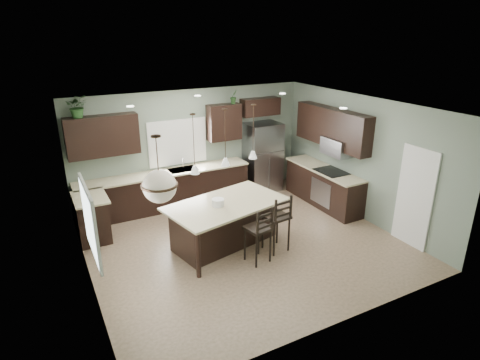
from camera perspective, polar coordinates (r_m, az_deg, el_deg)
name	(u,v)px	position (r m, az deg, el deg)	size (l,w,h in m)	color
ground	(245,244)	(8.36, 0.68, -9.02)	(6.00, 6.00, 0.00)	#9E8466
pantry_door	(415,198)	(8.64, 23.58, -2.32)	(0.04, 0.82, 2.04)	white
window_back	(177,142)	(9.96, -8.90, 5.34)	(1.35, 0.02, 1.00)	white
window_left	(89,222)	(6.17, -20.68, -5.61)	(0.02, 1.10, 1.00)	white
left_return_cabs	(92,219)	(8.91, -20.33, -5.18)	(0.60, 0.90, 0.90)	black
left_return_countertop	(90,198)	(8.73, -20.58, -2.37)	(0.66, 0.96, 0.04)	beige
back_lower_cabs	(166,191)	(9.92, -10.45, -1.53)	(4.20, 0.60, 0.90)	black
back_countertop	(165,173)	(9.74, -10.59, 0.99)	(4.20, 0.66, 0.04)	beige
sink_inset	(183,169)	(9.86, -8.11, 1.49)	(0.70, 0.45, 0.01)	gray
faucet	(183,164)	(9.79, -8.09, 2.24)	(0.02, 0.02, 0.28)	silver
back_upper_left	(103,136)	(9.31, -18.95, 5.94)	(1.55, 0.34, 0.90)	black
back_upper_right	(224,122)	(10.16, -2.28, 8.21)	(0.85, 0.34, 0.90)	black
fridge_header	(260,107)	(10.59, 2.91, 10.36)	(1.05, 0.34, 0.45)	black
right_lower_cabs	(323,187)	(10.21, 11.73, -0.96)	(0.60, 2.35, 0.90)	black
right_countertop	(324,169)	(10.04, 11.84, 1.51)	(0.66, 2.35, 0.04)	beige
cooktop	(331,172)	(9.84, 12.85, 1.18)	(0.58, 0.75, 0.02)	black
wall_oven_front	(320,193)	(9.84, 11.35, -1.79)	(0.01, 0.72, 0.60)	gray
right_upper_cabs	(332,127)	(9.86, 12.96, 7.31)	(0.34, 2.35, 0.90)	black
microwave	(337,147)	(9.72, 13.58, 4.63)	(0.40, 0.75, 0.40)	gray
refrigerator	(262,157)	(10.76, 3.20, 3.26)	(0.90, 0.74, 1.85)	gray
kitchen_island	(226,224)	(8.12, -1.96, -6.27)	(2.33, 1.32, 0.92)	black
serving_dish	(218,202)	(7.78, -3.16, -3.20)	(0.24, 0.24, 0.14)	white
bar_stool_center	(258,234)	(7.52, 2.54, -7.71)	(0.42, 0.42, 1.14)	black
bar_stool_right	(276,222)	(7.90, 5.15, -6.03)	(0.45, 0.45, 1.20)	black
pendant_left	(194,144)	(7.09, -6.59, 5.07)	(0.17, 0.17, 1.10)	silver
pendant_center	(225,138)	(7.48, -2.12, 6.03)	(0.17, 0.17, 1.10)	silver
pendant_right	(253,132)	(7.92, 1.89, 6.85)	(0.17, 0.17, 1.10)	silver
chandelier	(158,169)	(5.71, -11.55, 1.48)	(0.53, 0.53, 0.99)	#F3E2C7
plant_back_left	(77,106)	(9.09, -22.14, 9.69)	(0.43, 0.38, 0.48)	#234A20
plant_back_right	(234,97)	(10.13, -0.90, 11.78)	(0.19, 0.15, 0.35)	#2A5424
room_shell	(245,165)	(7.66, 0.74, 2.09)	(6.00, 6.00, 6.00)	slate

